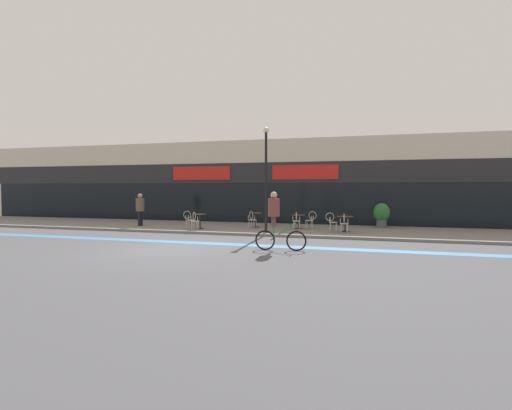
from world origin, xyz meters
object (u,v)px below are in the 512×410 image
bistro_table_0 (200,218)px  cafe_chair_3_near (344,222)px  bistro_table_2 (299,219)px  cafe_chair_2_side (311,219)px  cyclist_0 (276,218)px  lamp_post (266,172)px  bistro_table_3 (345,221)px  pedestrian_near_end (140,207)px  cafe_chair_0_near (195,220)px  planter_pot (382,214)px  cafe_chair_1_near (252,218)px  cafe_chair_3_side (332,221)px  cafe_chair_2_near (296,219)px  cafe_chair_0_side (189,218)px  bistro_table_1 (256,217)px

bistro_table_0 → cafe_chair_3_near: cafe_chair_3_near is taller
bistro_table_2 → cafe_chair_2_side: bearing=-0.7°
cyclist_0 → lamp_post: bearing=104.4°
cafe_chair_2_side → cafe_chair_3_near: bearing=146.5°
bistro_table_0 → cafe_chair_2_side: bearing=15.2°
cafe_chair_3_near → cyclist_0: (-1.99, -5.11, 0.52)m
bistro_table_3 → cafe_chair_3_near: bearing=-89.9°
lamp_post → pedestrian_near_end: (-7.52, 1.21, -1.79)m
bistro_table_0 → cafe_chair_0_near: cafe_chair_0_near is taller
planter_pot → pedestrian_near_end: bearing=-168.1°
cafe_chair_2_side → cafe_chair_3_near: size_ratio=1.00×
lamp_post → bistro_table_3: bearing=21.6°
cafe_chair_1_near → cyclist_0: (2.74, -5.99, 0.52)m
bistro_table_3 → cafe_chair_0_near: 7.34m
cafe_chair_3_side → cyclist_0: cyclist_0 is taller
bistro_table_2 → cafe_chair_2_side: (0.63, -0.01, 0.01)m
bistro_table_2 → cafe_chair_2_near: size_ratio=0.79×
cafe_chair_3_side → cafe_chair_1_near: bearing=175.7°
cafe_chair_1_near → cyclist_0: size_ratio=0.43×
bistro_table_3 → planter_pot: size_ratio=0.60×
cafe_chair_0_near → cafe_chair_3_near: 7.25m
cyclist_0 → cafe_chair_2_side: bearing=82.9°
cafe_chair_1_near → cyclist_0: bearing=-148.0°
planter_pot → cafe_chair_0_side: bearing=-161.5°
pedestrian_near_end → bistro_table_2: bearing=-169.9°
bistro_table_0 → pedestrian_near_end: 3.89m
cafe_chair_1_near → cafe_chair_0_side: bearing=114.2°
bistro_table_2 → cafe_chair_3_near: 2.79m
cyclist_0 → pedestrian_near_end: 10.62m
pedestrian_near_end → bistro_table_1: bearing=-166.9°
cafe_chair_2_side → cafe_chair_3_side: same height
cyclist_0 → cafe_chair_2_near: bearing=88.7°
cafe_chair_2_near → cafe_chair_0_near: bearing=100.8°
cafe_chair_2_near → planter_pot: bearing=-66.8°
cafe_chair_3_side → pedestrian_near_end: 10.44m
bistro_table_2 → cafe_chair_3_near: (2.40, -1.44, 0.01)m
cafe_chair_2_side → planter_pot: planter_pot is taller
cafe_chair_2_side → bistro_table_3: bearing=161.0°
planter_pot → cafe_chair_3_near: bearing=-118.5°
bistro_table_3 → cafe_chair_2_side: cafe_chair_2_side is taller
bistro_table_0 → planter_pot: bearing=19.6°
bistro_table_0 → bistro_table_3: 7.26m
cafe_chair_2_side → lamp_post: lamp_post is taller
bistro_table_3 → cafe_chair_1_near: cafe_chair_1_near is taller
cafe_chair_3_near → lamp_post: size_ratio=0.18×
cafe_chair_2_side → pedestrian_near_end: size_ratio=0.51×
pedestrian_near_end → cyclist_0: bearing=152.0°
bistro_table_2 → cafe_chair_0_near: size_ratio=0.79×
cafe_chair_3_near → cafe_chair_3_side: same height
bistro_table_0 → planter_pot: planter_pot is taller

